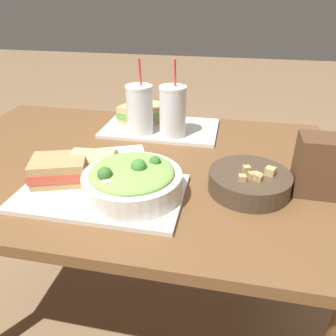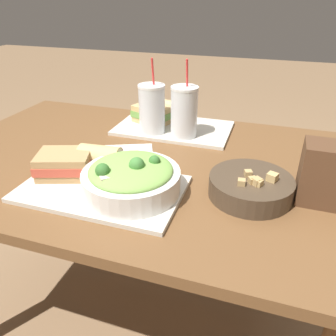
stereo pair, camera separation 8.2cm
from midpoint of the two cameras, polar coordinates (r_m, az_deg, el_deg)
name	(u,v)px [view 1 (the left image)]	position (r m, az deg, el deg)	size (l,w,h in m)	color
ground_plane	(137,316)	(1.49, -7.15, -24.27)	(12.00, 12.00, 0.00)	#846647
dining_table	(128,188)	(1.07, -9.16, -3.48)	(1.27, 0.84, 0.73)	brown
tray_near	(102,193)	(0.85, -14.17, -4.29)	(0.41, 0.25, 0.01)	beige
tray_far	(161,128)	(1.22, -3.19, 6.91)	(0.41, 0.25, 0.01)	beige
salad_bowl	(132,179)	(0.80, -9.15, -2.05)	(0.24, 0.24, 0.10)	white
soup_bowl	(249,181)	(0.85, 11.33, -2.34)	(0.21, 0.21, 0.07)	#473828
sandwich_near	(60,170)	(0.91, -20.84, -0.34)	(0.17, 0.15, 0.06)	tan
baguette_near	(96,161)	(0.92, -14.94, 1.04)	(0.12, 0.08, 0.07)	tan
sandwich_far	(140,114)	(1.26, -6.81, 9.25)	(0.17, 0.16, 0.06)	tan
baguette_far	(153,109)	(1.30, -4.40, 10.11)	(0.12, 0.10, 0.07)	tan
drink_cup_dark	(140,111)	(1.15, -7.01, 9.75)	(0.09, 0.09, 0.26)	silver
drink_cup_red	(173,113)	(1.12, -1.30, 9.52)	(0.09, 0.09, 0.26)	silver
chip_bag	(328,167)	(0.88, 23.76, 0.16)	(0.16, 0.09, 0.15)	brown
napkin_folded	(120,154)	(1.05, -10.61, 2.35)	(0.19, 0.16, 0.00)	silver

